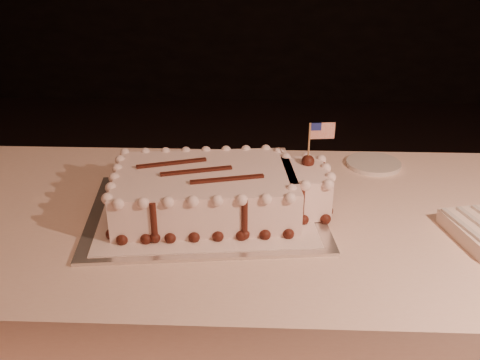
{
  "coord_description": "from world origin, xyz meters",
  "views": [
    {
      "loc": [
        -0.17,
        -0.51,
        1.36
      ],
      "look_at": [
        -0.22,
        0.6,
        0.84
      ],
      "focal_mm": 40.0,
      "sensor_mm": 36.0,
      "label": 1
    }
  ],
  "objects_px": {
    "cake_board": "(206,212)",
    "side_plate": "(373,164)",
    "banquet_table": "(322,338)",
    "sheet_cake": "(218,191)"
  },
  "relations": [
    {
      "from": "banquet_table",
      "to": "cake_board",
      "type": "relative_size",
      "value": 4.41
    },
    {
      "from": "banquet_table",
      "to": "cake_board",
      "type": "xyz_separation_m",
      "value": [
        -0.3,
        -0.0,
        0.38
      ]
    },
    {
      "from": "cake_board",
      "to": "side_plate",
      "type": "bearing_deg",
      "value": 27.35
    },
    {
      "from": "banquet_table",
      "to": "side_plate",
      "type": "relative_size",
      "value": 15.68
    },
    {
      "from": "banquet_table",
      "to": "side_plate",
      "type": "distance_m",
      "value": 0.5
    },
    {
      "from": "banquet_table",
      "to": "sheet_cake",
      "type": "xyz_separation_m",
      "value": [
        -0.27,
        -0.0,
        0.43
      ]
    },
    {
      "from": "cake_board",
      "to": "side_plate",
      "type": "distance_m",
      "value": 0.54
    },
    {
      "from": "cake_board",
      "to": "sheet_cake",
      "type": "xyz_separation_m",
      "value": [
        0.03,
        0.0,
        0.05
      ]
    },
    {
      "from": "side_plate",
      "to": "banquet_table",
      "type": "bearing_deg",
      "value": -117.03
    },
    {
      "from": "sheet_cake",
      "to": "side_plate",
      "type": "bearing_deg",
      "value": 35.11
    }
  ]
}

